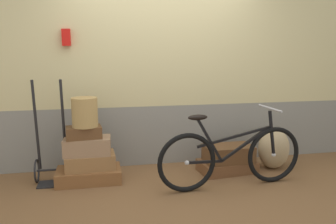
{
  "coord_description": "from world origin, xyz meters",
  "views": [
    {
      "loc": [
        -0.79,
        -3.63,
        1.54
      ],
      "look_at": [
        -0.03,
        0.19,
        0.82
      ],
      "focal_mm": 36.29,
      "sensor_mm": 36.0,
      "label": 1
    }
  ],
  "objects_px": {
    "luggage_trolley": "(52,158)",
    "burlap_sack": "(274,148)",
    "bicycle": "(231,157)",
    "suitcase_1": "(90,161)",
    "wicker_basket": "(85,112)",
    "suitcase_5": "(228,154)",
    "suitcase_4": "(227,166)",
    "suitcase_0": "(89,175)",
    "suitcase_3": "(84,132)",
    "suitcase_2": "(87,146)"
  },
  "relations": [
    {
      "from": "luggage_trolley",
      "to": "burlap_sack",
      "type": "bearing_deg",
      "value": -1.56
    },
    {
      "from": "bicycle",
      "to": "suitcase_1",
      "type": "bearing_deg",
      "value": 162.46
    },
    {
      "from": "wicker_basket",
      "to": "suitcase_5",
      "type": "bearing_deg",
      "value": -0.85
    },
    {
      "from": "bicycle",
      "to": "suitcase_5",
      "type": "bearing_deg",
      "value": 72.67
    },
    {
      "from": "suitcase_1",
      "to": "wicker_basket",
      "type": "distance_m",
      "value": 0.59
    },
    {
      "from": "suitcase_4",
      "to": "wicker_basket",
      "type": "xyz_separation_m",
      "value": [
        -1.74,
        -0.0,
        0.77
      ]
    },
    {
      "from": "wicker_basket",
      "to": "burlap_sack",
      "type": "distance_m",
      "value": 2.45
    },
    {
      "from": "suitcase_0",
      "to": "suitcase_4",
      "type": "bearing_deg",
      "value": -0.18
    },
    {
      "from": "suitcase_4",
      "to": "wicker_basket",
      "type": "height_order",
      "value": "wicker_basket"
    },
    {
      "from": "suitcase_5",
      "to": "wicker_basket",
      "type": "bearing_deg",
      "value": 178.27
    },
    {
      "from": "luggage_trolley",
      "to": "burlap_sack",
      "type": "distance_m",
      "value": 2.78
    },
    {
      "from": "suitcase_5",
      "to": "bicycle",
      "type": "relative_size",
      "value": 0.35
    },
    {
      "from": "wicker_basket",
      "to": "luggage_trolley",
      "type": "relative_size",
      "value": 0.28
    },
    {
      "from": "suitcase_1",
      "to": "luggage_trolley",
      "type": "bearing_deg",
      "value": 169.98
    },
    {
      "from": "suitcase_1",
      "to": "burlap_sack",
      "type": "relative_size",
      "value": 1.08
    },
    {
      "from": "bicycle",
      "to": "burlap_sack",
      "type": "bearing_deg",
      "value": 31.44
    },
    {
      "from": "suitcase_0",
      "to": "suitcase_1",
      "type": "xyz_separation_m",
      "value": [
        0.02,
        0.02,
        0.17
      ]
    },
    {
      "from": "suitcase_0",
      "to": "suitcase_4",
      "type": "xyz_separation_m",
      "value": [
        1.72,
        -0.0,
        -0.01
      ]
    },
    {
      "from": "wicker_basket",
      "to": "burlap_sack",
      "type": "xyz_separation_m",
      "value": [
        2.38,
        0.01,
        -0.57
      ]
    },
    {
      "from": "suitcase_0",
      "to": "wicker_basket",
      "type": "height_order",
      "value": "wicker_basket"
    },
    {
      "from": "suitcase_3",
      "to": "suitcase_4",
      "type": "relative_size",
      "value": 0.57
    },
    {
      "from": "suitcase_5",
      "to": "suitcase_1",
      "type": "bearing_deg",
      "value": 177.41
    },
    {
      "from": "suitcase_2",
      "to": "luggage_trolley",
      "type": "bearing_deg",
      "value": 174.04
    },
    {
      "from": "suitcase_4",
      "to": "luggage_trolley",
      "type": "relative_size",
      "value": 0.58
    },
    {
      "from": "suitcase_4",
      "to": "burlap_sack",
      "type": "distance_m",
      "value": 0.67
    },
    {
      "from": "suitcase_2",
      "to": "burlap_sack",
      "type": "distance_m",
      "value": 2.37
    },
    {
      "from": "luggage_trolley",
      "to": "bicycle",
      "type": "relative_size",
      "value": 0.7
    },
    {
      "from": "suitcase_0",
      "to": "luggage_trolley",
      "type": "height_order",
      "value": "luggage_trolley"
    },
    {
      "from": "suitcase_0",
      "to": "suitcase_3",
      "type": "xyz_separation_m",
      "value": [
        -0.04,
        0.0,
        0.52
      ]
    },
    {
      "from": "suitcase_1",
      "to": "bicycle",
      "type": "relative_size",
      "value": 0.33
    },
    {
      "from": "suitcase_2",
      "to": "suitcase_3",
      "type": "xyz_separation_m",
      "value": [
        -0.03,
        -0.01,
        0.17
      ]
    },
    {
      "from": "suitcase_5",
      "to": "burlap_sack",
      "type": "bearing_deg",
      "value": 1.94
    },
    {
      "from": "suitcase_1",
      "to": "suitcase_4",
      "type": "xyz_separation_m",
      "value": [
        1.7,
        -0.02,
        -0.17
      ]
    },
    {
      "from": "suitcase_5",
      "to": "bicycle",
      "type": "height_order",
      "value": "bicycle"
    },
    {
      "from": "suitcase_1",
      "to": "suitcase_3",
      "type": "relative_size",
      "value": 1.44
    },
    {
      "from": "suitcase_0",
      "to": "suitcase_5",
      "type": "height_order",
      "value": "suitcase_5"
    },
    {
      "from": "suitcase_3",
      "to": "burlap_sack",
      "type": "xyz_separation_m",
      "value": [
        2.4,
        0.0,
        -0.34
      ]
    },
    {
      "from": "suitcase_0",
      "to": "burlap_sack",
      "type": "distance_m",
      "value": 2.37
    },
    {
      "from": "suitcase_1",
      "to": "bicycle",
      "type": "bearing_deg",
      "value": -20.28
    },
    {
      "from": "suitcase_4",
      "to": "suitcase_5",
      "type": "bearing_deg",
      "value": -93.68
    },
    {
      "from": "suitcase_0",
      "to": "burlap_sack",
      "type": "bearing_deg",
      "value": -0.07
    },
    {
      "from": "wicker_basket",
      "to": "suitcase_4",
      "type": "bearing_deg",
      "value": 0.06
    },
    {
      "from": "suitcase_1",
      "to": "suitcase_4",
      "type": "relative_size",
      "value": 0.81
    },
    {
      "from": "luggage_trolley",
      "to": "suitcase_2",
      "type": "bearing_deg",
      "value": -8.6
    },
    {
      "from": "bicycle",
      "to": "suitcase_3",
      "type": "bearing_deg",
      "value": 163.7
    },
    {
      "from": "suitcase_2",
      "to": "bicycle",
      "type": "relative_size",
      "value": 0.31
    },
    {
      "from": "suitcase_1",
      "to": "burlap_sack",
      "type": "height_order",
      "value": "burlap_sack"
    },
    {
      "from": "suitcase_0",
      "to": "suitcase_1",
      "type": "bearing_deg",
      "value": 46.52
    },
    {
      "from": "suitcase_0",
      "to": "suitcase_2",
      "type": "height_order",
      "value": "suitcase_2"
    },
    {
      "from": "suitcase_3",
      "to": "bicycle",
      "type": "relative_size",
      "value": 0.23
    }
  ]
}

